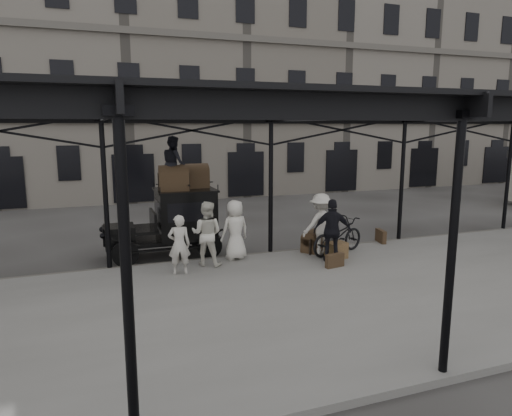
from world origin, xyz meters
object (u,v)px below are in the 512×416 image
(porter_official, at_px, (332,231))
(steamer_trunk_platform, at_px, (312,242))
(bicycle, at_px, (338,236))
(taxi, at_px, (176,219))
(porter_left, at_px, (179,245))
(steamer_trunk_roof_near, at_px, (174,180))

(porter_official, xyz_separation_m, steamer_trunk_platform, (0.00, 1.27, -0.66))
(bicycle, height_order, steamer_trunk_platform, bicycle)
(taxi, xyz_separation_m, porter_left, (-0.35, -2.38, -0.22))
(steamer_trunk_platform, bearing_deg, porter_official, -129.93)
(porter_left, bearing_deg, bicycle, -169.07)
(porter_official, relative_size, steamer_trunk_roof_near, 2.10)
(taxi, xyz_separation_m, steamer_trunk_platform, (4.17, -1.51, -0.76))
(porter_official, distance_m, steamer_trunk_roof_near, 5.14)
(bicycle, bearing_deg, taxi, 47.83)
(bicycle, xyz_separation_m, steamer_trunk_platform, (-0.61, 0.55, -0.28))
(taxi, bearing_deg, porter_official, -33.70)
(taxi, relative_size, porter_left, 2.19)
(steamer_trunk_platform, bearing_deg, porter_left, 151.13)
(taxi, height_order, porter_official, taxi)
(taxi, relative_size, steamer_trunk_platform, 4.52)
(taxi, distance_m, steamer_trunk_roof_near, 1.33)
(porter_official, height_order, steamer_trunk_platform, porter_official)
(porter_left, relative_size, steamer_trunk_roof_near, 1.84)
(taxi, relative_size, bicycle, 1.67)
(porter_left, distance_m, porter_official, 4.53)
(porter_left, distance_m, steamer_trunk_roof_near, 2.64)
(porter_left, bearing_deg, steamer_trunk_roof_near, -89.76)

